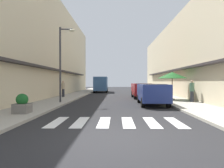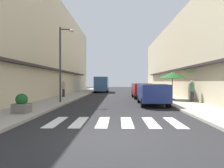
{
  "view_description": "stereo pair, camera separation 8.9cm",
  "coord_description": "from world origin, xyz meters",
  "views": [
    {
      "loc": [
        0.02,
        -5.7,
        1.63
      ],
      "look_at": [
        -0.33,
        9.97,
        1.45
      ],
      "focal_mm": 32.01,
      "sensor_mm": 36.0,
      "label": 1
    },
    {
      "loc": [
        0.11,
        -5.7,
        1.63
      ],
      "look_at": [
        -0.33,
        9.97,
        1.45
      ],
      "focal_mm": 32.01,
      "sensor_mm": 36.0,
      "label": 2
    }
  ],
  "objects": [
    {
      "name": "sidewalk_left",
      "position": [
        -4.88,
        15.25,
        0.06
      ],
      "size": [
        2.64,
        53.39,
        0.12
      ],
      "primitive_type": "cube",
      "color": "#9E998E",
      "rests_on": "ground_plane"
    },
    {
      "name": "crosswalk",
      "position": [
        -0.0,
        2.27,
        0.01
      ],
      "size": [
        5.2,
        2.2,
        0.01
      ],
      "color": "silver",
      "rests_on": "ground_plane"
    },
    {
      "name": "parked_car_near",
      "position": [
        2.51,
        8.23,
        0.92
      ],
      "size": [
        1.88,
        4.33,
        1.47
      ],
      "color": "navy",
      "rests_on": "ground_plane"
    },
    {
      "name": "pedestrian_walking_far",
      "position": [
        5.66,
        9.31,
        0.98
      ],
      "size": [
        0.34,
        0.34,
        1.65
      ],
      "rotation": [
        0.0,
        0.0,
        5.42
      ],
      "color": "#282B33",
      "rests_on": "sidewalk_right"
    },
    {
      "name": "sidewalk_right",
      "position": [
        4.88,
        15.25,
        0.06
      ],
      "size": [
        2.64,
        53.39,
        0.12
      ],
      "primitive_type": "cube",
      "color": "#ADA899",
      "rests_on": "ground_plane"
    },
    {
      "name": "planter_corner",
      "position": [
        -4.52,
        3.77,
        0.54
      ],
      "size": [
        0.71,
        0.71,
        0.94
      ],
      "color": "slate",
      "rests_on": "sidewalk_left"
    },
    {
      "name": "building_row_right",
      "position": [
        8.69,
        16.16,
        4.22
      ],
      "size": [
        5.5,
        36.32,
        8.45
      ],
      "color": "beige",
      "rests_on": "ground_plane"
    },
    {
      "name": "cafe_umbrella",
      "position": [
        4.76,
        11.37,
        2.18
      ],
      "size": [
        2.49,
        2.49,
        2.34
      ],
      "color": "#262626",
      "rests_on": "sidewalk_right"
    },
    {
      "name": "pedestrian_walking_near",
      "position": [
        -5.3,
        14.07,
        0.96
      ],
      "size": [
        0.34,
        0.34,
        1.6
      ],
      "rotation": [
        0.0,
        0.0,
        2.49
      ],
      "color": "#282B33",
      "rests_on": "sidewalk_left"
    },
    {
      "name": "street_lamp",
      "position": [
        -3.94,
        8.9,
        3.48
      ],
      "size": [
        1.19,
        0.28,
        5.52
      ],
      "color": "#38383D",
      "rests_on": "sidewalk_left"
    },
    {
      "name": "parked_car_mid",
      "position": [
        2.51,
        14.02,
        0.92
      ],
      "size": [
        1.85,
        3.95,
        1.47
      ],
      "color": "maroon",
      "rests_on": "ground_plane"
    },
    {
      "name": "ground_plane",
      "position": [
        0.0,
        15.25,
        0.0
      ],
      "size": [
        83.9,
        83.9,
        0.0
      ],
      "primitive_type": "plane",
      "color": "#232326"
    },
    {
      "name": "building_row_left",
      "position": [
        -8.69,
        16.16,
        5.34
      ],
      "size": [
        5.5,
        36.32,
        10.68
      ],
      "color": "beige",
      "rests_on": "ground_plane"
    },
    {
      "name": "delivery_van",
      "position": [
        -2.36,
        25.07,
        1.41
      ],
      "size": [
        2.07,
        5.43,
        2.37
      ],
      "color": "#33598C",
      "rests_on": "ground_plane"
    }
  ]
}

